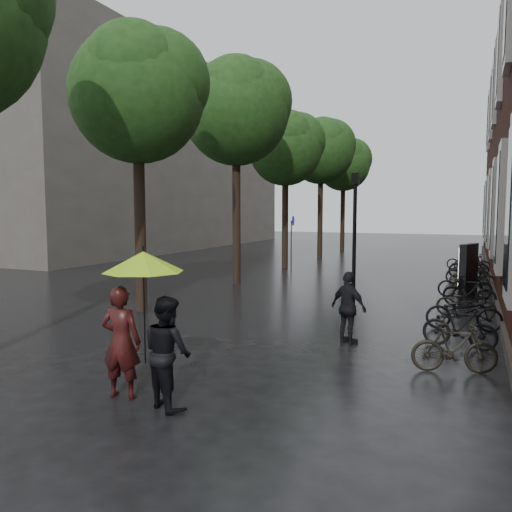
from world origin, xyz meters
The scene contains 11 objects.
ground centered at (0.00, 0.00, 0.00)m, with size 120.00×120.00×0.00m, color black.
bg_building centered at (-22.00, 28.00, 7.00)m, with size 16.00×30.00×14.00m, color #47423D.
street_trees centered at (-3.99, 15.91, 6.34)m, with size 4.33×34.03×8.91m.
person_burgundy centered at (-0.26, 1.28, 0.89)m, with size 0.65×0.43×1.78m, color black.
person_black centered at (0.62, 1.24, 0.84)m, with size 0.82×0.64×1.68m, color black.
lime_umbrella centered at (0.21, 1.25, 2.17)m, with size 1.22×1.22×1.79m.
pedestrian_walking centered at (2.28, 5.85, 0.80)m, with size 0.94×0.39×1.60m, color black.
parked_bicycles centered at (4.61, 13.51, 0.46)m, with size 2.06×17.65×1.01m.
ad_lightbox centered at (4.63, 13.71, 0.90)m, with size 0.27×1.18×1.79m.
lamp_post centered at (1.44, 10.14, 2.46)m, with size 0.21×0.21×4.05m.
cycle_sign centered at (-3.47, 18.45, 1.76)m, with size 0.14×0.48×2.66m.
Camera 1 is at (4.72, -4.88, 2.94)m, focal length 35.00 mm.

